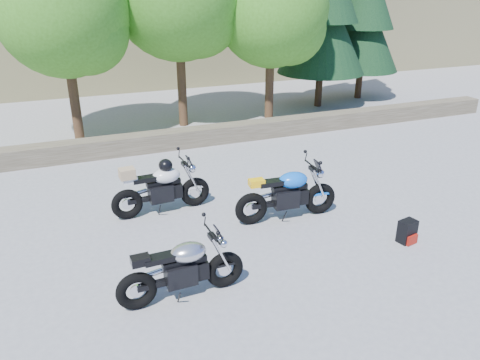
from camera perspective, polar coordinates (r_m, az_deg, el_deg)
name	(u,v)px	position (r m, az deg, el deg)	size (l,w,h in m)	color
ground	(250,239)	(8.71, 1.19, -7.15)	(90.00, 90.00, 0.00)	gray
stone_wall	(175,139)	(13.43, -7.87, 4.97)	(22.00, 0.55, 0.50)	#4D4533
tree_decid_left	(66,11)	(14.10, -20.43, 18.73)	(3.67, 3.67, 5.62)	#382314
tree_decid_right	(275,12)	(15.39, 4.32, 19.78)	(3.54, 3.54, 5.41)	#382314
conifer_near	(324,2)	(17.68, 10.26, 20.53)	(3.17, 3.17, 7.06)	#382314
conifer_far	(366,12)	(19.41, 15.10, 19.12)	(2.82, 2.82, 6.27)	#382314
silver_bike	(183,270)	(7.05, -7.02, -10.78)	(1.97, 0.62, 0.99)	black
white_bike	(161,187)	(9.56, -9.63, -0.85)	(2.06, 0.65, 1.14)	black
blue_bike	(287,194)	(9.24, 5.81, -1.77)	(2.14, 0.68, 1.07)	black
backpack	(407,232)	(9.04, 19.73, -5.96)	(0.35, 0.32, 0.43)	black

